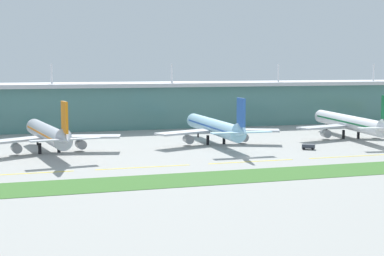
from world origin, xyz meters
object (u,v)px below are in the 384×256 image
airliner_center (215,127)px  airliner_far_middle (350,123)px  pushback_tug (308,146)px  airliner_near_middle (48,134)px

airliner_center → airliner_far_middle: bearing=0.1°
airliner_center → pushback_tug: size_ratio=12.80×
airliner_near_middle → airliner_far_middle: (119.57, 3.79, 0.01)m
airliner_near_middle → airliner_center: bearing=3.5°
airliner_near_middle → airliner_far_middle: size_ratio=0.87×
airliner_far_middle → pushback_tug: (-31.24, -23.26, -5.35)m
airliner_near_middle → airliner_far_middle: same height
airliner_near_middle → pushback_tug: 90.61m
airliner_near_middle → airliner_center: same height
airliner_near_middle → airliner_center: 61.45m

